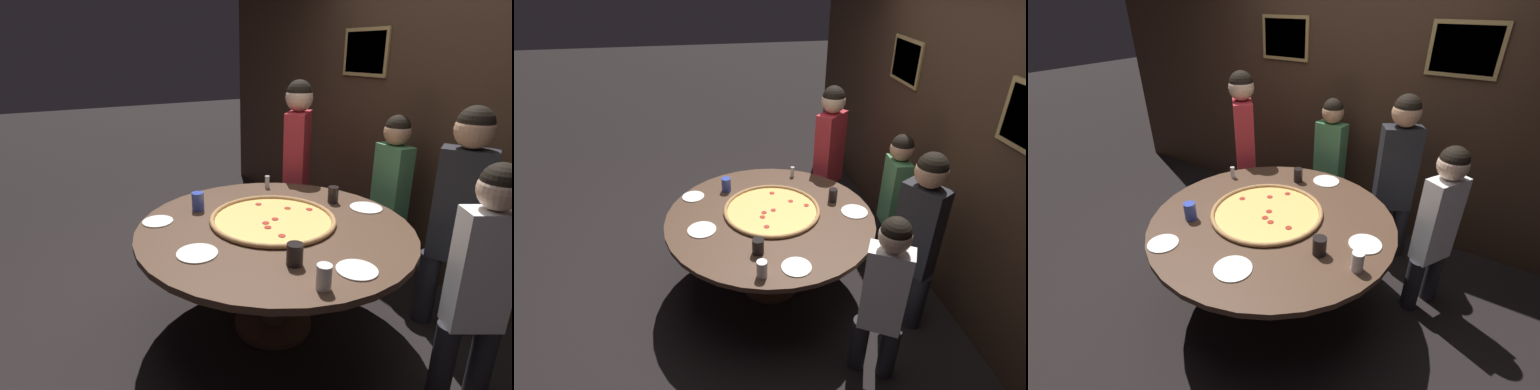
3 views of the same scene
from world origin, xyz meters
The scene contains 17 objects.
ground_plane centered at (0.00, 0.00, 0.00)m, with size 24.00×24.00×0.00m, color black.
back_wall centered at (0.00, 1.45, 1.30)m, with size 6.40×0.08×2.60m.
dining_table centered at (0.00, 0.00, 0.62)m, with size 1.70×1.70×0.74m.
giant_pizza centered at (-0.07, 0.03, 0.75)m, with size 0.81×0.81×0.03m.
drink_cup_by_shaker centered at (0.46, -0.17, 0.80)m, with size 0.09×0.09×0.12m, color black.
drink_cup_near_left centered at (0.70, -0.18, 0.80)m, with size 0.07×0.07×0.12m, color white.
drink_cup_centre_back centered at (-0.14, 0.58, 0.80)m, with size 0.07×0.07×0.12m, color black.
drink_cup_beside_pizza centered at (-0.48, -0.32, 0.80)m, with size 0.08×0.08×0.12m, color #384CB7.
white_plate_left_side centered at (0.11, -0.56, 0.74)m, with size 0.22×0.22×0.01m, color white.
white_plate_beside_cup centered at (0.66, 0.07, 0.74)m, with size 0.21×0.21×0.01m, color white.
white_plate_far_back centered at (-0.41, -0.62, 0.74)m, with size 0.19×0.19×0.01m, color white.
white_plate_right_side centered at (0.07, 0.70, 0.74)m, with size 0.22×0.22×0.01m, color white.
condiment_shaker centered at (-0.64, 0.33, 0.79)m, with size 0.04×0.04×0.10m.
diner_centre_back centered at (0.56, 0.99, 0.84)m, with size 0.39×0.30×1.48m.
diner_far_left centered at (-0.85, 0.76, 0.88)m, with size 0.36×0.38×1.54m.
diner_far_right centered at (-0.11, 1.13, 0.75)m, with size 0.34×0.20×1.33m.
diner_side_right centered at (0.99, 0.56, 0.74)m, with size 0.26×0.34×1.31m.
Camera 3 is at (1.16, -1.64, 2.08)m, focal length 24.00 mm.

